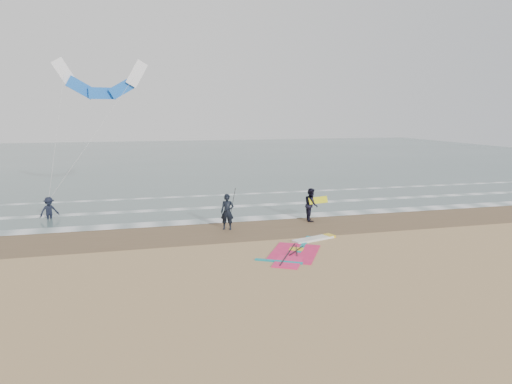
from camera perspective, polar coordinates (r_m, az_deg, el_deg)
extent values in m
plane|color=tan|center=(19.75, 5.51, -8.64)|extent=(120.00, 120.00, 0.00)
cube|color=#47605E|center=(66.20, -8.79, 4.32)|extent=(120.00, 80.00, 0.02)
cube|color=brown|center=(25.24, 0.87, -4.48)|extent=(120.00, 5.00, 0.01)
cube|color=white|center=(27.30, -0.35, -3.32)|extent=(120.00, 1.20, 0.02)
cube|color=white|center=(30.92, -2.07, -1.76)|extent=(120.00, 0.70, 0.02)
cube|color=white|center=(35.25, -3.64, -0.34)|extent=(120.00, 0.50, 0.01)
cube|color=white|center=(23.01, 7.15, -5.84)|extent=(2.32, 1.23, 0.11)
cube|color=yellow|center=(23.67, 9.12, -5.44)|extent=(0.55, 0.64, 0.12)
cube|color=#FA1F60|center=(20.85, 4.79, -7.57)|extent=(3.17, 3.50, 0.04)
cube|color=#FA1F60|center=(19.58, 4.03, -8.72)|extent=(1.75, 1.95, 0.04)
cube|color=#0C8C99|center=(22.20, 6.00, -6.49)|extent=(1.62, 2.61, 0.05)
cube|color=#0C8C99|center=(19.64, 2.85, -8.65)|extent=(1.90, 1.21, 0.05)
cube|color=yellow|center=(21.34, 5.08, -7.15)|extent=(0.82, 0.79, 0.05)
cylinder|color=black|center=(20.57, 3.99, -7.73)|extent=(1.67, 2.85, 0.05)
cylinder|color=black|center=(21.06, 5.09, -7.27)|extent=(1.12, 1.23, 0.04)
cylinder|color=black|center=(21.06, 5.09, -7.27)|extent=(0.54, 1.56, 0.04)
imported|color=black|center=(24.68, -3.61, -2.50)|extent=(0.83, 0.69, 1.96)
imported|color=black|center=(26.86, 6.90, -1.56)|extent=(0.90, 1.07, 1.94)
imported|color=black|center=(29.71, -24.47, -1.53)|extent=(1.26, 1.08, 1.69)
cylinder|color=black|center=(24.65, -2.94, -1.42)|extent=(0.17, 0.86, 1.82)
cube|color=yellow|center=(26.86, 7.79, -1.02)|extent=(1.30, 0.51, 0.39)
cube|color=white|center=(32.08, -22.86, 13.64)|extent=(1.48, 0.44, 1.85)
cube|color=blue|center=(31.91, -21.05, 12.09)|extent=(1.83, 0.52, 1.50)
cube|color=blue|center=(31.78, -18.67, 11.62)|extent=(1.69, 0.49, 0.74)
cube|color=blue|center=(31.74, -16.35, 12.36)|extent=(1.83, 0.52, 1.50)
cube|color=white|center=(31.79, -14.69, 14.12)|extent=(1.48, 0.44, 1.85)
cylinder|color=beige|center=(30.62, -23.67, 6.60)|extent=(0.98, 2.97, 7.68)
cylinder|color=beige|center=(30.35, -19.50, 6.84)|extent=(5.41, 2.98, 7.68)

